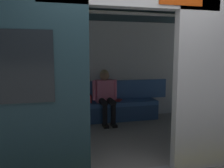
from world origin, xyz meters
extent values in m
cube|color=silver|center=(-1.09, 0.02, 1.12)|extent=(1.09, 0.12, 2.25)
cube|color=black|center=(-1.09, 0.03, 1.39)|extent=(0.60, 0.02, 0.55)
cube|color=#BF3F0C|center=(-0.54, 0.09, 2.15)|extent=(0.56, 0.02, 0.12)
cube|color=#15272E|center=(0.00, -1.33, 2.31)|extent=(6.40, 2.82, 0.12)
cube|color=gray|center=(0.00, -1.33, 0.00)|extent=(6.08, 2.66, 0.01)
cube|color=silver|center=(0.00, -2.66, 1.12)|extent=(6.08, 0.10, 2.25)
cube|color=#38609E|center=(0.00, -2.60, 0.66)|extent=(3.52, 0.06, 0.45)
cube|color=white|center=(0.00, -1.33, 2.22)|extent=(4.48, 0.16, 0.03)
cube|color=#38609E|center=(0.00, -2.38, 0.39)|extent=(2.76, 0.44, 0.09)
cube|color=navy|center=(0.00, -2.18, 0.17)|extent=(2.76, 0.04, 0.35)
cube|color=pink|center=(-0.15, -2.36, 0.69)|extent=(0.39, 0.23, 0.50)
sphere|color=#8C664C|center=(-0.15, -2.36, 1.03)|extent=(0.21, 0.21, 0.21)
sphere|color=#997F59|center=(-0.15, -2.37, 1.07)|extent=(0.19, 0.19, 0.19)
cylinder|color=pink|center=(-0.39, -2.33, 0.72)|extent=(0.08, 0.08, 0.44)
cylinder|color=pink|center=(0.08, -2.32, 0.72)|extent=(0.08, 0.08, 0.44)
cylinder|color=black|center=(-0.25, -2.16, 0.49)|extent=(0.15, 0.40, 0.14)
cylinder|color=black|center=(-0.07, -2.15, 0.49)|extent=(0.15, 0.40, 0.14)
cylinder|color=black|center=(-0.25, -1.96, 0.24)|extent=(0.10, 0.10, 0.40)
cylinder|color=black|center=(-0.07, -1.95, 0.24)|extent=(0.10, 0.10, 0.40)
cube|color=black|center=(-0.25, -1.91, 0.03)|extent=(0.11, 0.22, 0.06)
cube|color=black|center=(-0.07, -1.90, 0.03)|extent=(0.11, 0.22, 0.06)
cube|color=maroon|center=(0.28, -2.37, 0.52)|extent=(0.26, 0.14, 0.17)
cube|color=maroon|center=(0.28, -2.29, 0.52)|extent=(0.02, 0.01, 0.14)
cube|color=#B22D2D|center=(-0.48, -2.41, 0.45)|extent=(0.24, 0.27, 0.03)
cylinder|color=silver|center=(0.48, -0.44, 1.11)|extent=(0.04, 0.04, 2.23)
camera|label=1|loc=(0.92, 2.61, 1.54)|focal=36.98mm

